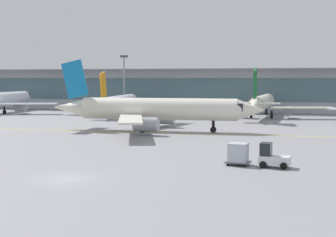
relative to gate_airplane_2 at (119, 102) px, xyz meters
name	(u,v)px	position (x,y,z in m)	size (l,w,h in m)	color
ground_plane	(66,178)	(18.66, -59.48, -2.63)	(400.00, 400.00, 0.00)	gray
taxiway_centreline_stripe	(155,133)	(16.05, -27.98, -2.63)	(110.00, 0.36, 0.01)	yellow
terminal_concourse	(226,89)	(18.66, 19.65, 2.28)	(208.61, 11.00, 9.60)	#B2B7BC
gate_airplane_2	(119,102)	(0.00, 0.00, 0.00)	(24.56, 26.53, 8.78)	silver
gate_airplane_3	(262,103)	(28.29, 2.12, 0.17)	(26.20, 28.14, 9.33)	silver
taxiing_regional_jet	(156,110)	(15.65, -26.00, 0.46)	(31.10, 28.88, 10.30)	silver
baggage_tug	(272,157)	(33.45, -50.65, -1.74)	(2.72, 1.83, 2.10)	silver
cargo_dolly_lead	(238,153)	(30.53, -50.37, -1.58)	(2.24, 1.79, 1.94)	#595B60
apron_light_mast_1	(124,80)	(-3.51, 12.30, 4.37)	(1.80, 0.36, 12.65)	gray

